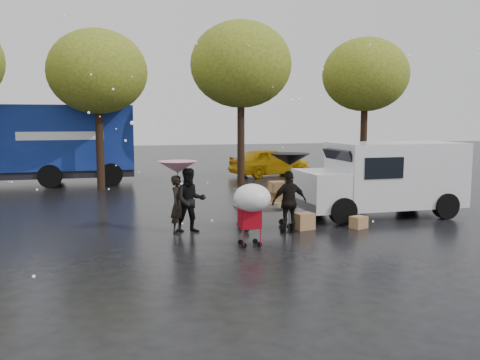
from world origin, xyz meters
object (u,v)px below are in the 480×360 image
object	(u,v)px
shopping_cart	(252,201)
blue_truck	(43,145)
person_pink	(178,204)
person_black	(289,202)
white_van	(384,177)
vendor_cart	(268,201)
yellow_taxi	(270,162)

from	to	relation	value
shopping_cart	blue_truck	world-z (taller)	blue_truck
person_pink	person_black	distance (m)	2.85
white_van	blue_truck	size ratio (longest dim) A/B	0.59
shopping_cart	blue_truck	xyz separation A→B (m)	(-5.70, 12.98, 0.69)
vendor_cart	shopping_cart	distance (m)	2.14
person_pink	white_van	bearing A→B (deg)	-50.68
person_black	shopping_cart	world-z (taller)	person_black
white_van	yellow_taxi	xyz separation A→B (m)	(0.12, 11.09, -0.44)
person_pink	shopping_cart	size ratio (longest dim) A/B	1.01
shopping_cart	white_van	distance (m)	5.63
person_pink	vendor_cart	distance (m)	2.38
white_van	person_pink	bearing A→B (deg)	-173.76
person_pink	blue_truck	world-z (taller)	blue_truck
person_pink	shopping_cart	distance (m)	2.44
yellow_taxi	person_pink	bearing A→B (deg)	137.59
vendor_cart	person_black	bearing A→B (deg)	-61.85
vendor_cart	blue_truck	world-z (taller)	blue_truck
shopping_cart	white_van	size ratio (longest dim) A/B	0.30
white_van	blue_truck	world-z (taller)	blue_truck
person_pink	person_black	bearing A→B (deg)	-73.07
yellow_taxi	white_van	bearing A→B (deg)	165.67
vendor_cart	shopping_cart	bearing A→B (deg)	-118.20
vendor_cart	shopping_cart	xyz separation A→B (m)	(-1.00, -1.86, 0.34)
person_pink	yellow_taxi	world-z (taller)	person_pink
shopping_cart	yellow_taxi	world-z (taller)	shopping_cart
white_van	person_black	bearing A→B (deg)	-157.59
person_pink	vendor_cart	bearing A→B (deg)	-59.88
person_black	shopping_cart	bearing A→B (deg)	38.11
shopping_cart	white_van	world-z (taller)	white_van
vendor_cart	blue_truck	xyz separation A→B (m)	(-6.69, 11.12, 1.03)
vendor_cart	white_van	distance (m)	4.06
shopping_cart	yellow_taxi	bearing A→B (deg)	69.78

